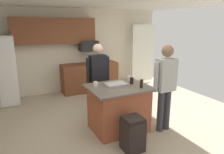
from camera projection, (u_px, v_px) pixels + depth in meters
floor at (104, 126)px, 4.44m from camera, size 7.04×7.04×0.00m
back_wall at (68, 51)px, 6.54m from camera, size 6.40×0.10×2.60m
french_door_window_panel at (143, 53)px, 7.36m from camera, size 0.90×0.06×2.00m
cabinet_run_upper at (55, 31)px, 6.03m from camera, size 2.40×0.38×0.75m
cabinet_run_lower at (90, 77)px, 6.73m from camera, size 1.80×0.63×0.90m
microwave_over_range at (89, 46)px, 6.50m from camera, size 0.56×0.40×0.32m
kitchen_island at (118, 108)px, 4.23m from camera, size 1.20×0.97×0.92m
person_guest_by_door at (98, 75)px, 4.78m from camera, size 0.57×0.22×1.70m
person_host_foreground at (166, 82)px, 4.05m from camera, size 0.57×0.23×1.75m
mug_ceramic_white at (129, 78)px, 4.55m from camera, size 0.13×0.09×0.10m
glass_short_whisky at (132, 81)px, 4.29m from camera, size 0.07×0.07×0.13m
mug_blue_stoneware at (96, 84)px, 4.12m from camera, size 0.12×0.08×0.10m
tumbler_amber at (141, 84)px, 4.02m from camera, size 0.06×0.06×0.16m
serving_tray at (116, 84)px, 4.18m from camera, size 0.44×0.30×0.04m
trash_bin at (133, 134)px, 3.55m from camera, size 0.34×0.34×0.61m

